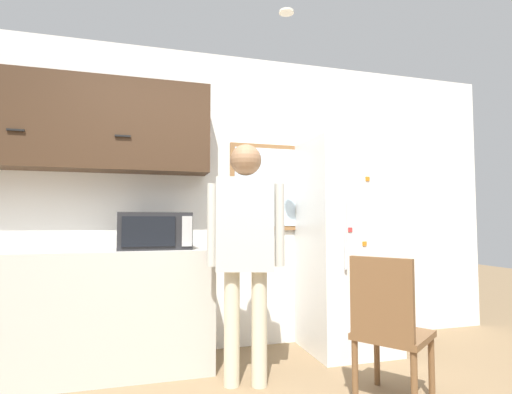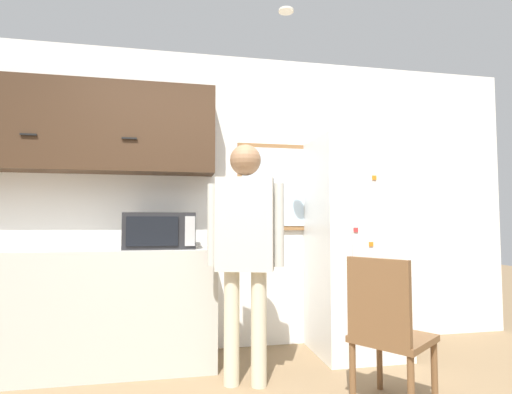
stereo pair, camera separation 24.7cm
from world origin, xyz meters
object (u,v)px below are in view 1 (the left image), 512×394
Objects in this scene: microwave at (155,231)px; chair at (388,324)px; person at (246,237)px; refrigerator at (346,244)px.

chair is (1.40, -1.03, -0.57)m from microwave.
person is 1.84× the size of chair.
refrigerator is at bearing 41.72° from person.
microwave is 0.59× the size of chair.
refrigerator is (1.07, 0.49, -0.10)m from person.
person is at bearing -38.77° from microwave.
chair is at bearing -17.57° from person.
person is at bearing 19.88° from chair.
chair is (0.79, -0.54, -0.53)m from person.
microwave is at bearing -179.88° from refrigerator.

